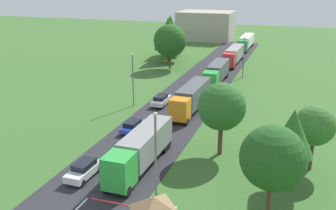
{
  "coord_description": "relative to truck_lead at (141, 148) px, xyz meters",
  "views": [
    {
      "loc": [
        16.02,
        -21.01,
        18.23
      ],
      "look_at": [
        -0.06,
        26.4,
        1.72
      ],
      "focal_mm": 41.37,
      "sensor_mm": 36.0,
      "label": 1
    }
  ],
  "objects": [
    {
      "name": "barrier_gate",
      "position": [
        2.6,
        -8.06,
        -1.44
      ],
      "size": [
        4.64,
        0.28,
        1.05
      ],
      "color": "orange",
      "rests_on": "ground"
    },
    {
      "name": "tree_elm",
      "position": [
        6.82,
        5.81,
        3.26
      ],
      "size": [
        5.09,
        5.09,
        7.96
      ],
      "color": "#513823",
      "rests_on": "ground"
    },
    {
      "name": "car_second",
      "position": [
        -4.65,
        8.61,
        -1.33
      ],
      "size": [
        1.88,
        4.29,
        1.42
      ],
      "color": "blue",
      "rests_on": "road"
    },
    {
      "name": "tree_birch",
      "position": [
        16.06,
        5.21,
        2.52
      ],
      "size": [
        3.97,
        3.97,
        6.66
      ],
      "color": "#513823",
      "rests_on": "ground"
    },
    {
      "name": "lane_marking_centre",
      "position": [
        -2.21,
        8.75,
        -2.07
      ],
      "size": [
        0.16,
        119.78,
        0.01
      ],
      "color": "white",
      "rests_on": "road"
    },
    {
      "name": "truck_third",
      "position": [
        0.32,
        34.72,
        -0.06
      ],
      "size": [
        2.57,
        12.37,
        3.51
      ],
      "color": "green",
      "rests_on": "road"
    },
    {
      "name": "lamppost_lead",
      "position": [
        3.85,
        -6.01,
        2.54
      ],
      "size": [
        0.36,
        0.36,
        8.39
      ],
      "color": "slate",
      "rests_on": "ground"
    },
    {
      "name": "lamppost_third",
      "position": [
        4.23,
        40.15,
        2.25
      ],
      "size": [
        0.36,
        0.36,
        7.82
      ],
      "color": "slate",
      "rests_on": "ground"
    },
    {
      "name": "tree_pine",
      "position": [
        -15.76,
        56.69,
        4.07
      ],
      "size": [
        6.62,
        6.62,
        9.85
      ],
      "color": "#513823",
      "rests_on": "ground"
    },
    {
      "name": "car_third",
      "position": [
        -4.84,
        19.52,
        -1.26
      ],
      "size": [
        1.82,
        4.46,
        1.57
      ],
      "color": "white",
      "rests_on": "road"
    },
    {
      "name": "distant_building",
      "position": [
        -13.78,
        85.3,
        2.12
      ],
      "size": [
        16.23,
        12.2,
        8.5
      ],
      "primitive_type": "cube",
      "color": "#B2A899",
      "rests_on": "ground"
    },
    {
      "name": "lamppost_second",
      "position": [
        -8.67,
        18.0,
        2.33
      ],
      "size": [
        0.36,
        0.36,
        7.97
      ],
      "color": "slate",
      "rests_on": "ground"
    },
    {
      "name": "truck_fourth",
      "position": [
        0.43,
        52.5,
        -0.05
      ],
      "size": [
        2.56,
        13.44,
        3.48
      ],
      "color": "red",
      "rests_on": "road"
    },
    {
      "name": "tree_oak",
      "position": [
        -14.06,
        50.06,
        4.23
      ],
      "size": [
        6.48,
        6.48,
        9.93
      ],
      "color": "#513823",
      "rests_on": "ground"
    },
    {
      "name": "tree_maple",
      "position": [
        -11.48,
        43.47,
        3.72
      ],
      "size": [
        6.79,
        6.79,
        9.26
      ],
      "color": "#513823",
      "rests_on": "ground"
    },
    {
      "name": "truck_fifth",
      "position": [
        0.38,
        72.36,
        -0.09
      ],
      "size": [
        2.52,
        14.19,
        3.4
      ],
      "color": "green",
      "rests_on": "road"
    },
    {
      "name": "tree_ash",
      "position": [
        14.09,
        0.75,
        3.27
      ],
      "size": [
        3.85,
        3.85,
        7.54
      ],
      "color": "#513823",
      "rests_on": "ground"
    },
    {
      "name": "tree_lime",
      "position": [
        12.79,
        -4.35,
        2.99
      ],
      "size": [
        5.12,
        5.12,
        7.69
      ],
      "color": "#513823",
      "rests_on": "ground"
    },
    {
      "name": "road",
      "position": [
        -2.21,
        13.21,
        -2.1
      ],
      "size": [
        10.0,
        140.0,
        0.06
      ],
      "primitive_type": "cube",
      "color": "#2B2B30",
      "rests_on": "ground"
    },
    {
      "name": "truck_lead",
      "position": [
        0.0,
        0.0,
        0.0
      ],
      "size": [
        2.62,
        12.11,
        3.58
      ],
      "color": "green",
      "rests_on": "road"
    },
    {
      "name": "car_lead",
      "position": [
        -4.38,
        -3.65,
        -1.25
      ],
      "size": [
        1.86,
        4.32,
        1.59
      ],
      "color": "white",
      "rests_on": "road"
    },
    {
      "name": "truck_second",
      "position": [
        0.12,
        18.53,
        0.02
      ],
      "size": [
        2.74,
        12.48,
        3.64
      ],
      "color": "orange",
      "rests_on": "road"
    }
  ]
}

